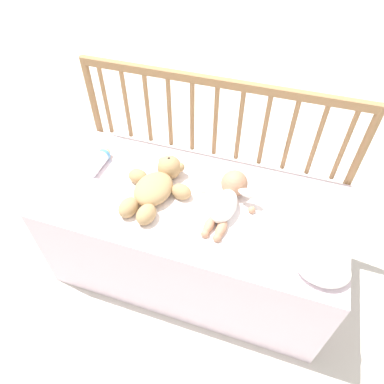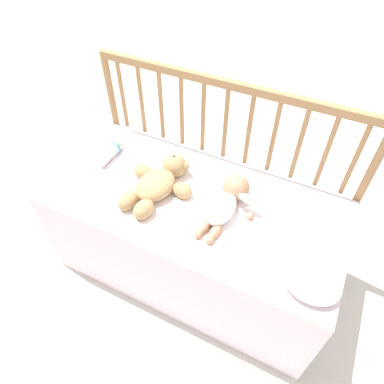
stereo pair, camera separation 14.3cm
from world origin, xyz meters
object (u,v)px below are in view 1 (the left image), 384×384
at_px(small_pillow, 323,268).
at_px(baby_bottle, 99,161).
at_px(baby, 228,198).
at_px(teddy_bear, 156,186).

height_order(small_pillow, baby_bottle, same).
bearing_deg(small_pillow, baby, 152.96).
bearing_deg(baby_bottle, small_pillow, -14.19).
relative_size(baby, small_pillow, 1.79).
xyz_separation_m(baby, baby_bottle, (-0.65, 0.06, -0.02)).
distance_m(baby, small_pillow, 0.46).
bearing_deg(baby, small_pillow, -27.04).
xyz_separation_m(baby, small_pillow, (0.41, -0.21, -0.02)).
bearing_deg(small_pillow, teddy_bear, 166.03).
xyz_separation_m(teddy_bear, small_pillow, (0.73, -0.18, -0.02)).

